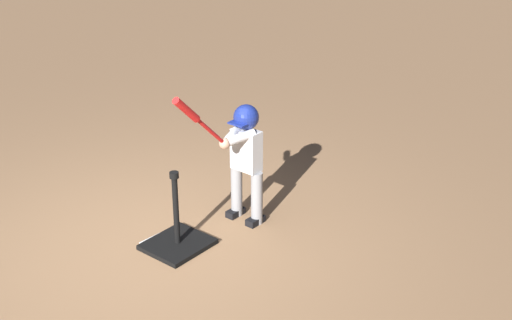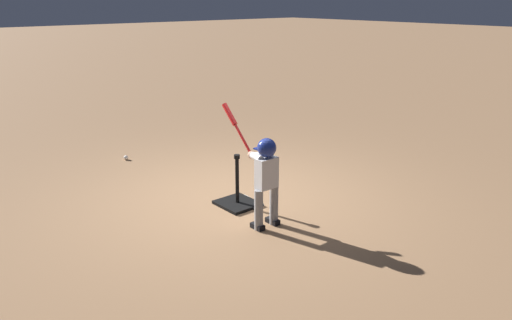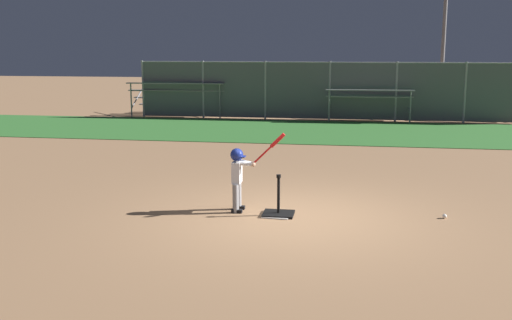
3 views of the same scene
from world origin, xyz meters
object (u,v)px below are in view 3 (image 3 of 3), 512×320
object	(u,v)px
batter_child	(239,171)
bleachers_far_left	(182,98)
baseball	(445,216)
bleachers_center	(484,107)
bleachers_right_center	(368,104)
batting_tee	(278,211)

from	to	relation	value
batter_child	bleachers_far_left	size ratio (longest dim) A/B	0.34
baseball	bleachers_center	bearing A→B (deg)	76.48
batter_child	bleachers_right_center	bearing A→B (deg)	80.14
batter_child	bleachers_far_left	xyz separation A→B (m)	(-5.14, 14.22, -0.01)
bleachers_right_center	batter_child	bearing A→B (deg)	-99.86
bleachers_center	batting_tee	bearing A→B (deg)	-112.82
bleachers_far_left	bleachers_center	xyz separation A→B (m)	(12.02, 0.34, -0.21)
bleachers_right_center	bleachers_center	world-z (taller)	bleachers_right_center
batting_tee	bleachers_center	xyz separation A→B (m)	(6.19, 14.70, 0.40)
bleachers_right_center	bleachers_center	bearing A→B (deg)	8.58
batting_tee	batter_child	size ratio (longest dim) A/B	0.50
baseball	bleachers_far_left	size ratio (longest dim) A/B	0.02
bleachers_center	batter_child	bearing A→B (deg)	-115.28
bleachers_far_left	bleachers_center	bearing A→B (deg)	1.61
baseball	bleachers_center	xyz separation A→B (m)	(3.48, 14.46, 0.44)
bleachers_far_left	bleachers_right_center	size ratio (longest dim) A/B	1.21
batting_tee	bleachers_far_left	bearing A→B (deg)	112.10
batting_tee	batter_child	xyz separation A→B (m)	(-0.69, 0.14, 0.62)
batter_child	bleachers_center	xyz separation A→B (m)	(6.88, 14.56, -0.22)
baseball	bleachers_right_center	world-z (taller)	bleachers_right_center
bleachers_right_center	batting_tee	bearing A→B (deg)	-97.00
bleachers_far_left	bleachers_center	size ratio (longest dim) A/B	1.31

